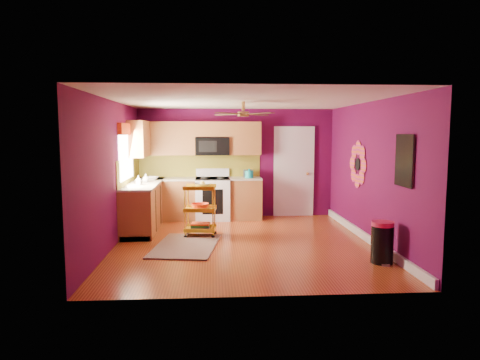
{
  "coord_description": "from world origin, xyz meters",
  "views": [
    {
      "loc": [
        -0.54,
        -7.4,
        1.94
      ],
      "look_at": [
        -0.04,
        0.4,
        1.09
      ],
      "focal_mm": 32.0,
      "sensor_mm": 36.0,
      "label": 1
    }
  ],
  "objects": [
    {
      "name": "ground",
      "position": [
        0.0,
        0.0,
        0.0
      ],
      "size": [
        5.0,
        5.0,
        0.0
      ],
      "primitive_type": "plane",
      "color": "maroon",
      "rests_on": "ground"
    },
    {
      "name": "panel_door",
      "position": [
        1.35,
        2.47,
        1.02
      ],
      "size": [
        0.95,
        0.11,
        2.15
      ],
      "color": "white",
      "rests_on": "ground"
    },
    {
      "name": "lower_cabinets",
      "position": [
        -1.35,
        1.82,
        0.43
      ],
      "size": [
        2.81,
        2.31,
        0.94
      ],
      "color": "brown",
      "rests_on": "ground"
    },
    {
      "name": "trash_can",
      "position": [
        1.99,
        -1.29,
        0.31
      ],
      "size": [
        0.43,
        0.43,
        0.63
      ],
      "color": "black",
      "rests_on": "ground"
    },
    {
      "name": "right_wall_art",
      "position": [
        2.23,
        -0.34,
        1.44
      ],
      "size": [
        0.04,
        2.74,
        1.04
      ],
      "color": "black",
      "rests_on": "ground"
    },
    {
      "name": "toaster",
      "position": [
        0.26,
        2.25,
        1.03
      ],
      "size": [
        0.22,
        0.15,
        0.18
      ],
      "primitive_type": "cube",
      "color": "beige",
      "rests_on": "lower_cabinets"
    },
    {
      "name": "soap_bottle_a",
      "position": [
        -1.99,
        0.96,
        1.03
      ],
      "size": [
        0.08,
        0.09,
        0.19
      ],
      "primitive_type": "imported",
      "color": "#EA3F72",
      "rests_on": "lower_cabinets"
    },
    {
      "name": "left_window",
      "position": [
        -2.22,
        1.05,
        1.74
      ],
      "size": [
        0.08,
        1.35,
        1.08
      ],
      "color": "white",
      "rests_on": "ground"
    },
    {
      "name": "upper_cabinetry",
      "position": [
        -1.24,
        2.17,
        1.8
      ],
      "size": [
        2.8,
        2.3,
        1.26
      ],
      "color": "brown",
      "rests_on": "ground"
    },
    {
      "name": "counter_cup",
      "position": [
        -1.98,
        1.02,
        0.99
      ],
      "size": [
        0.12,
        0.12,
        0.09
      ],
      "primitive_type": "imported",
      "color": "white",
      "rests_on": "lower_cabinets"
    },
    {
      "name": "rolling_cart",
      "position": [
        -0.78,
        0.58,
        0.54
      ],
      "size": [
        0.62,
        0.48,
        1.05
      ],
      "color": "yellow",
      "rests_on": "ground"
    },
    {
      "name": "electric_range",
      "position": [
        -0.55,
        2.17,
        0.48
      ],
      "size": [
        0.76,
        0.66,
        1.13
      ],
      "color": "white",
      "rests_on": "ground"
    },
    {
      "name": "soap_bottle_b",
      "position": [
        -1.92,
        1.43,
        1.03
      ],
      "size": [
        0.14,
        0.14,
        0.17
      ],
      "primitive_type": "imported",
      "color": "white",
      "rests_on": "lower_cabinets"
    },
    {
      "name": "room_envelope",
      "position": [
        0.03,
        0.0,
        1.63
      ],
      "size": [
        4.54,
        5.04,
        2.52
      ],
      "color": "#56093C",
      "rests_on": "ground"
    },
    {
      "name": "shag_rug",
      "position": [
        -1.01,
        -0.15,
        0.01
      ],
      "size": [
        1.24,
        1.77,
        0.02
      ],
      "primitive_type": "cube",
      "rotation": [
        0.0,
        0.0,
        -0.15
      ],
      "color": "black",
      "rests_on": "ground"
    },
    {
      "name": "counter_dish",
      "position": [
        -1.86,
        1.87,
        0.98
      ],
      "size": [
        0.29,
        0.29,
        0.07
      ],
      "primitive_type": "imported",
      "color": "white",
      "rests_on": "lower_cabinets"
    },
    {
      "name": "ceiling_fan",
      "position": [
        0.0,
        0.2,
        2.29
      ],
      "size": [
        1.01,
        1.01,
        0.26
      ],
      "color": "#BF8C3F",
      "rests_on": "ground"
    },
    {
      "name": "teal_kettle",
      "position": [
        0.28,
        2.13,
        1.02
      ],
      "size": [
        0.18,
        0.18,
        0.21
      ],
      "color": "#15A0A3",
      "rests_on": "lower_cabinets"
    }
  ]
}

